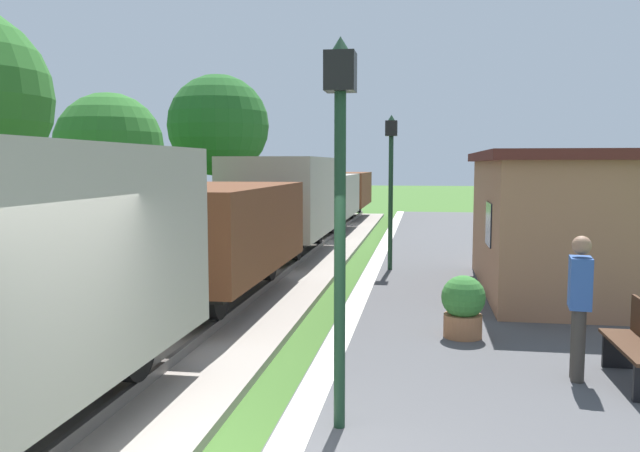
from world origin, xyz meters
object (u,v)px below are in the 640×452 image
station_hut (567,222)px  tree_field_distant (218,126)px  freight_train (280,209)px  tree_field_left (109,147)px  lamp_post_near (340,162)px  person_waiting (579,302)px  potted_planter (463,305)px  lamp_post_far (391,163)px

station_hut → tree_field_distant: size_ratio=0.86×
freight_train → tree_field_left: tree_field_left is taller
lamp_post_near → tree_field_distant: size_ratio=0.55×
freight_train → person_waiting: size_ratio=19.06×
potted_planter → tree_field_distant: bearing=117.8°
person_waiting → lamp_post_far: size_ratio=0.46×
lamp_post_near → lamp_post_far: (0.00, 9.44, 0.00)m
potted_planter → tree_field_left: bearing=133.5°
tree_field_left → tree_field_distant: bearing=69.5°
freight_train → potted_planter: size_ratio=35.59×
person_waiting → potted_planter: 2.14m
person_waiting → lamp_post_far: (-2.59, 7.64, 1.62)m
lamp_post_near → tree_field_distant: tree_field_distant is taller
tree_field_left → potted_planter: bearing=-46.5°
potted_planter → lamp_post_near: (-1.37, -3.50, 2.08)m
tree_field_distant → person_waiting: bearing=-61.5°
potted_planter → tree_field_distant: (-9.73, 18.48, 3.78)m
freight_train → person_waiting: (5.81, -9.86, -0.34)m
person_waiting → potted_planter: size_ratio=1.87×
person_waiting → tree_field_left: 19.54m
person_waiting → tree_field_left: (-13.16, 14.27, 2.23)m
freight_train → person_waiting: 11.45m
station_hut → lamp_post_near: 8.21m
person_waiting → tree_field_left: size_ratio=0.32×
person_waiting → tree_field_distant: bearing=-54.0°
potted_planter → person_waiting: bearing=-54.4°
freight_train → tree_field_distant: (-5.14, 10.32, 2.98)m
potted_planter → lamp_post_near: size_ratio=0.25×
freight_train → tree_field_distant: 11.91m
lamp_post_far → tree_field_left: (-10.57, 6.63, 0.61)m
station_hut → potted_planter: station_hut is taller
freight_train → lamp_post_far: size_ratio=8.81×
station_hut → potted_planter: size_ratio=6.33×
tree_field_left → tree_field_distant: 6.40m
station_hut → potted_planter: bearing=-120.2°
freight_train → potted_planter: freight_train is taller
station_hut → tree_field_left: size_ratio=1.08×
potted_planter → tree_field_distant: size_ratio=0.14×
freight_train → tree_field_distant: bearing=116.5°
station_hut → lamp_post_near: lamp_post_near is taller
lamp_post_far → lamp_post_near: bearing=-90.0°
tree_field_left → lamp_post_far: bearing=-32.1°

